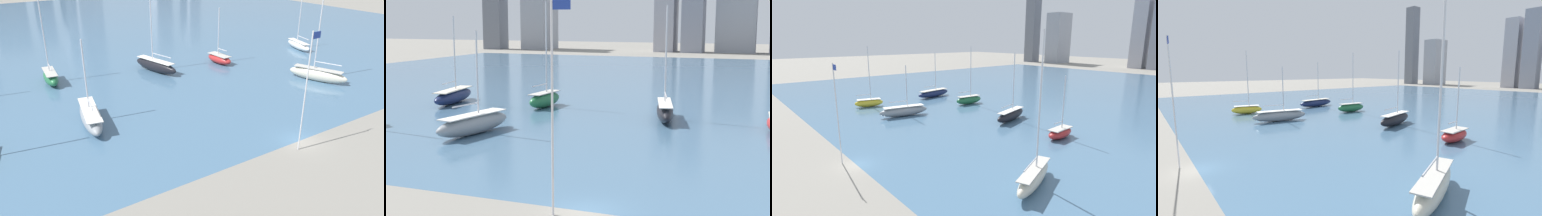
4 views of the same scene
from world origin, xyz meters
TOP-DOWN VIEW (x-y plane):
  - ground_plane at (0.00, 0.00)m, footprint 500.00×500.00m
  - harbor_water at (0.00, 70.00)m, footprint 180.00×140.00m
  - flag_pole at (-1.61, -1.27)m, footprint 1.24×0.14m
  - sailboat_green at (-18.91, 35.92)m, footprint 2.78×7.49m
  - sailboat_gray at (-18.68, 17.38)m, footprint 4.16×10.66m
  - sailboat_black at (-1.62, 32.07)m, footprint 4.25×10.40m
  - sailboat_navy at (-32.52, 34.50)m, footprint 4.06×11.24m

SIDE VIEW (x-z plane):
  - ground_plane at x=0.00m, z-range 0.00..0.00m
  - harbor_water at x=0.00m, z-range 0.00..0.00m
  - sailboat_navy at x=-32.52m, z-range -5.08..7.22m
  - sailboat_gray at x=-18.68m, z-range -4.24..6.48m
  - sailboat_green at x=-18.91m, z-range -5.96..8.25m
  - sailboat_black at x=-1.62m, z-range -5.55..7.89m
  - flag_pole at x=-1.61m, z-range 0.50..13.68m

